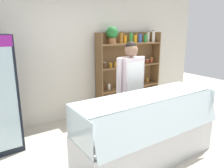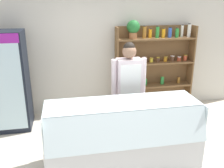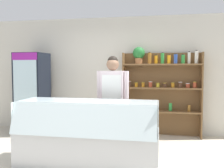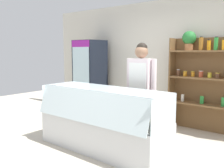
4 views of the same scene
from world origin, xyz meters
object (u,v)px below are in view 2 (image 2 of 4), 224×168
object	(u,v)px
shop_clerk	(129,84)
deli_display_case	(122,147)
shelving_unit	(152,60)
drinks_fridge	(10,81)

from	to	relation	value
shop_clerk	deli_display_case	bearing A→B (deg)	-110.31
shelving_unit	shop_clerk	bearing A→B (deg)	-124.86
drinks_fridge	shelving_unit	bearing A→B (deg)	6.69
drinks_fridge	shop_clerk	xyz separation A→B (m)	(2.05, -0.86, 0.10)
drinks_fridge	shelving_unit	distance (m)	2.91
shelving_unit	deli_display_case	xyz separation A→B (m)	(-1.10, -1.92, -0.81)
drinks_fridge	shop_clerk	bearing A→B (deg)	-22.64
drinks_fridge	deli_display_case	bearing A→B (deg)	-41.54
shelving_unit	deli_display_case	distance (m)	2.36
drinks_fridge	shelving_unit	world-z (taller)	shelving_unit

